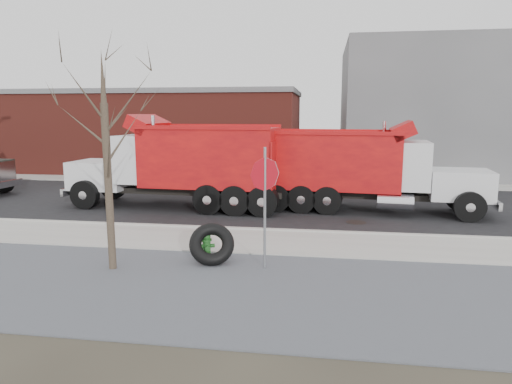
% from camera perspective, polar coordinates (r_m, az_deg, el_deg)
% --- Properties ---
extents(ground, '(120.00, 120.00, 0.00)m').
position_cam_1_polar(ground, '(13.30, 0.22, -6.64)').
color(ground, '#383328').
rests_on(ground, ground).
extents(gravel_verge, '(60.00, 5.00, 0.03)m').
position_cam_1_polar(gravel_verge, '(10.03, -2.74, -12.13)').
color(gravel_verge, slate).
rests_on(gravel_verge, ground).
extents(sidewalk, '(60.00, 2.50, 0.06)m').
position_cam_1_polar(sidewalk, '(13.53, 0.38, -6.23)').
color(sidewalk, '#9E9B93').
rests_on(sidewalk, ground).
extents(curb, '(60.00, 0.15, 0.11)m').
position_cam_1_polar(curb, '(14.76, 1.10, -4.76)').
color(curb, '#9E9B93').
rests_on(curb, ground).
extents(road, '(60.00, 9.40, 0.02)m').
position_cam_1_polar(road, '(19.38, 2.92, -1.41)').
color(road, black).
rests_on(road, ground).
extents(far_sidewalk, '(60.00, 2.00, 0.06)m').
position_cam_1_polar(far_sidewalk, '(24.97, 4.21, 1.13)').
color(far_sidewalk, '#9E9B93').
rests_on(far_sidewalk, ground).
extents(building_grey, '(12.00, 10.00, 8.00)m').
position_cam_1_polar(building_grey, '(31.45, 22.01, 9.49)').
color(building_grey, slate).
rests_on(building_grey, ground).
extents(building_brick, '(20.20, 8.20, 5.30)m').
position_cam_1_polar(building_brick, '(31.92, -13.36, 7.50)').
color(building_brick, maroon).
rests_on(building_brick, ground).
extents(bare_tree, '(3.20, 3.20, 5.20)m').
position_cam_1_polar(bare_tree, '(11.23, -18.29, 6.93)').
color(bare_tree, '#382D23').
rests_on(bare_tree, ground).
extents(fire_hydrant, '(0.42, 0.42, 0.76)m').
position_cam_1_polar(fire_hydrant, '(11.93, -6.19, -6.90)').
color(fire_hydrant, '#2A6928').
rests_on(fire_hydrant, ground).
extents(truck_tire, '(1.34, 1.19, 1.10)m').
position_cam_1_polar(truck_tire, '(11.64, -5.55, -6.50)').
color(truck_tire, black).
rests_on(truck_tire, ground).
extents(stop_sign, '(0.63, 0.56, 2.98)m').
position_cam_1_polar(stop_sign, '(10.83, 1.12, 0.54)').
color(stop_sign, gray).
rests_on(stop_sign, ground).
extents(dump_truck_red_a, '(8.62, 3.11, 3.45)m').
position_cam_1_polar(dump_truck_red_a, '(18.06, 13.36, 3.13)').
color(dump_truck_red_a, black).
rests_on(dump_truck_red_a, ground).
extents(dump_truck_red_b, '(8.78, 2.93, 3.67)m').
position_cam_1_polar(dump_truck_red_b, '(18.45, -9.02, 3.76)').
color(dump_truck_red_b, black).
rests_on(dump_truck_red_b, ground).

